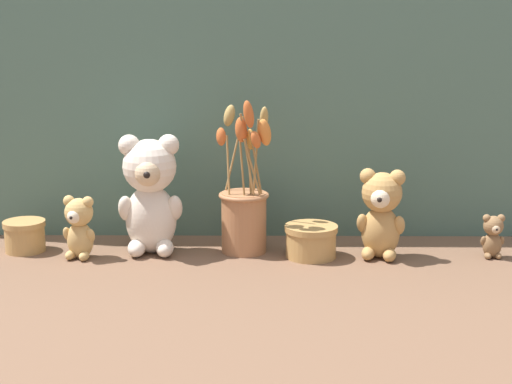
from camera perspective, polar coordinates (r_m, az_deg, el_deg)
name	(u,v)px	position (r m, az deg, el deg)	size (l,w,h in m)	color
ground_plane	(256,257)	(1.63, -0.01, -4.73)	(4.00, 4.00, 0.00)	brown
backdrop_wall	(257,71)	(1.73, 0.05, 8.83)	(1.43, 0.02, 0.74)	#4C6B5B
teddy_bear_large	(150,192)	(1.64, -7.71, -0.01)	(0.14, 0.13, 0.25)	beige
teddy_bear_medium	(381,212)	(1.62, 9.09, -1.45)	(0.10, 0.09, 0.19)	tan
teddy_bear_small	(79,226)	(1.65, -12.74, -2.43)	(0.07, 0.07, 0.13)	tan
teddy_bear_tiny	(493,235)	(1.69, 16.84, -3.01)	(0.05, 0.05, 0.09)	olive
flower_vase	(244,209)	(1.64, -0.85, -1.21)	(0.12, 0.14, 0.33)	#AD7047
decorative_tin_tall	(25,236)	(1.73, -16.47, -3.07)	(0.09, 0.09, 0.07)	tan
decorative_tin_short	(311,241)	(1.63, 4.02, -3.57)	(0.11, 0.11, 0.07)	tan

